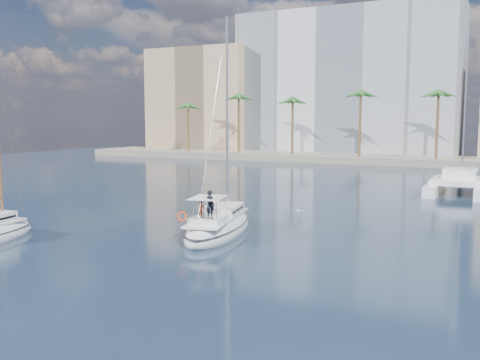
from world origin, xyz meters
The scene contains 9 objects.
ground centered at (0.00, 0.00, 0.00)m, with size 160.00×160.00×0.00m, color black.
quay centered at (0.00, 61.00, 0.60)m, with size 120.00×14.00×1.20m, color gray.
building_modern centered at (-12.00, 73.00, 14.00)m, with size 42.00×16.00×28.00m, color silver.
building_tan_left centered at (-42.00, 69.00, 11.00)m, with size 22.00×14.00×22.00m, color tan.
palm_left centered at (-34.00, 57.00, 10.28)m, with size 3.60×3.60×12.30m.
palm_centre centered at (0.00, 57.00, 10.28)m, with size 3.60×3.60×12.30m.
main_sloop centered at (-1.17, -1.55, 0.49)m, with size 5.15×10.57×15.05m.
catamaran centered at (11.77, 25.84, 1.13)m, with size 5.94×11.47×16.61m.
seagull centered at (1.55, 6.46, 0.46)m, with size 1.09×0.47×0.20m.
Camera 1 is at (15.21, -31.99, 7.53)m, focal length 40.00 mm.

